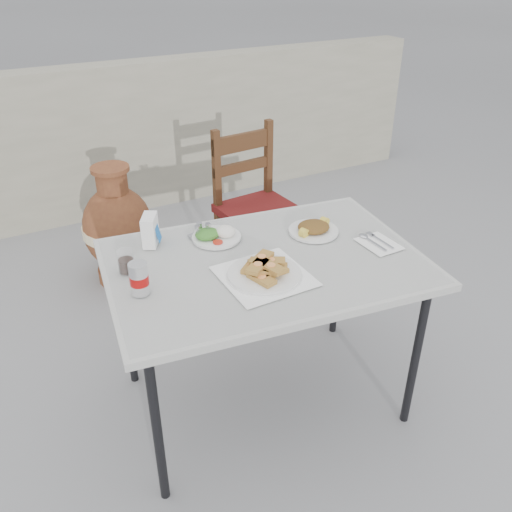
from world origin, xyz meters
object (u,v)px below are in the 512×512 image
cafe_table (265,271)px  cola_glass (126,263)px  pide_plate (264,270)px  salad_chopped_plate (314,228)px  salad_rice_plate (216,235)px  terracotta_urn (119,229)px  soda_can (139,278)px  napkin_holder (150,230)px  condiment_caddy (202,232)px  chair (256,207)px

cafe_table → cola_glass: bearing=161.9°
pide_plate → salad_chopped_plate: pide_plate is taller
salad_rice_plate → terracotta_urn: 1.28m
soda_can → salad_chopped_plate: bearing=7.5°
napkin_holder → condiment_caddy: (0.23, -0.05, -0.04)m
cola_glass → terracotta_urn: bearing=78.8°
pide_plate → napkin_holder: (-0.32, 0.48, 0.04)m
soda_can → pide_plate: bearing=-13.7°
soda_can → condiment_caddy: 0.50m
soda_can → terracotta_urn: soda_can is taller
cafe_table → soda_can: soda_can is taller
cafe_table → condiment_caddy: size_ratio=12.46×
condiment_caddy → chair: chair is taller
pide_plate → salad_rice_plate: bearing=96.4°
cafe_table → salad_rice_plate: bearing=112.1°
terracotta_urn → chair: bearing=-27.4°
cola_glass → condiment_caddy: cola_glass is taller
napkin_holder → condiment_caddy: napkin_holder is taller
napkin_holder → soda_can: bearing=-86.1°
soda_can → chair: bearing=44.4°
salad_chopped_plate → terracotta_urn: size_ratio=0.29×
cola_glass → terracotta_urn: (0.25, 1.27, -0.49)m
salad_rice_plate → soda_can: 0.52m
cola_glass → chair: 1.39m
pide_plate → cafe_table: bearing=60.5°
salad_rice_plate → soda_can: bearing=-148.6°
cola_glass → cafe_table: bearing=-18.1°
cola_glass → chair: (1.05, 0.85, -0.33)m
soda_can → napkin_holder: (0.16, 0.36, 0.00)m
cola_glass → napkin_holder: 0.25m
cafe_table → pide_plate: 0.16m
salad_rice_plate → condiment_caddy: condiment_caddy is taller
cola_glass → chair: bearing=38.9°
salad_chopped_plate → chair: (0.17, 0.92, -0.31)m
chair → cola_glass: bearing=-146.7°
salad_rice_plate → soda_can: (-0.44, -0.27, 0.05)m
soda_can → terracotta_urn: size_ratio=0.16×
salad_rice_plate → napkin_holder: size_ratio=1.63×
pide_plate → terracotta_urn: size_ratio=0.43×
salad_chopped_plate → napkin_holder: bearing=161.0°
cafe_table → condiment_caddy: 0.36m
cafe_table → cola_glass: 0.59m
cafe_table → pide_plate: pide_plate is taller
napkin_holder → chair: chair is taller
condiment_caddy → chair: bearing=47.3°
cafe_table → salad_chopped_plate: bearing=19.7°
pide_plate → terracotta_urn: 1.65m
salad_chopped_plate → napkin_holder: size_ratio=1.69×
soda_can → napkin_holder: size_ratio=0.96×
salad_rice_plate → condiment_caddy: (-0.05, 0.04, 0.00)m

